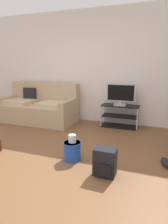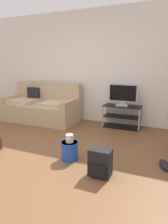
# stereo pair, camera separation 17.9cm
# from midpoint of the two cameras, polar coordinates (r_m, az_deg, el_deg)

# --- Properties ---
(ground_plane) EXTENTS (9.00, 9.80, 0.02)m
(ground_plane) POSITION_cam_midpoint_polar(r_m,az_deg,el_deg) (3.18, -11.30, -13.55)
(ground_plane) COLOR brown
(wall_back) EXTENTS (9.00, 0.10, 2.70)m
(wall_back) POSITION_cam_midpoint_polar(r_m,az_deg,el_deg) (5.04, 4.27, 12.60)
(wall_back) COLOR silver
(wall_back) RESTS_ON ground_plane
(couch) EXTENTS (1.92, 0.91, 0.96)m
(couch) POSITION_cam_midpoint_polar(r_m,az_deg,el_deg) (5.24, -11.05, 1.35)
(couch) COLOR tan
(couch) RESTS_ON ground_plane
(tv_stand) EXTENTS (0.85, 0.38, 0.51)m
(tv_stand) POSITION_cam_midpoint_polar(r_m,az_deg,el_deg) (4.68, 11.93, -1.27)
(tv_stand) COLOR black
(tv_stand) RESTS_ON ground_plane
(flat_tv) EXTENTS (0.65, 0.22, 0.50)m
(flat_tv) POSITION_cam_midpoint_polar(r_m,az_deg,el_deg) (4.56, 12.17, 4.75)
(flat_tv) COLOR #B2B2B7
(flat_tv) RESTS_ON tv_stand
(backpack) EXTENTS (0.29, 0.27, 0.36)m
(backpack) POSITION_cam_midpoint_polar(r_m,az_deg,el_deg) (2.68, 6.64, -14.21)
(backpack) COLOR black
(backpack) RESTS_ON ground_plane
(cleaning_bucket) EXTENTS (0.27, 0.27, 0.40)m
(cleaning_bucket) POSITION_cam_midpoint_polar(r_m,az_deg,el_deg) (3.08, -2.43, -10.60)
(cleaning_bucket) COLOR blue
(cleaning_bucket) RESTS_ON ground_plane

